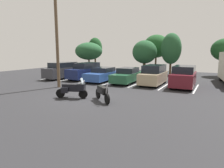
# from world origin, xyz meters

# --- Properties ---
(ground) EXTENTS (44.00, 44.00, 0.10)m
(ground) POSITION_xyz_m (0.00, 0.00, -0.05)
(ground) COLOR #262628
(motorcycle_touring) EXTENTS (2.12, 1.20, 1.39)m
(motorcycle_touring) POSITION_xyz_m (-0.43, -0.48, 0.66)
(motorcycle_touring) COLOR black
(motorcycle_touring) RESTS_ON ground
(motorcycle_second) EXTENTS (1.87, 1.57, 1.30)m
(motorcycle_second) POSITION_xyz_m (1.75, -0.27, 0.57)
(motorcycle_second) COLOR black
(motorcycle_second) RESTS_ON ground
(parking_stripes) EXTENTS (16.14, 4.65, 0.01)m
(parking_stripes) POSITION_xyz_m (-1.37, 7.19, 0.00)
(parking_stripes) COLOR silver
(parking_stripes) RESTS_ON ground
(car_charcoal) EXTENTS (2.07, 4.76, 1.89)m
(car_charcoal) POSITION_xyz_m (-7.84, 6.89, 0.95)
(car_charcoal) COLOR #38383D
(car_charcoal) RESTS_ON ground
(car_navy) EXTENTS (2.10, 4.57, 1.86)m
(car_navy) POSITION_xyz_m (-5.12, 7.54, 0.93)
(car_navy) COLOR navy
(car_navy) RESTS_ON ground
(car_blue) EXTENTS (2.08, 4.74, 1.44)m
(car_blue) POSITION_xyz_m (-2.66, 7.22, 0.70)
(car_blue) COLOR #2D519E
(car_blue) RESTS_ON ground
(car_green) EXTENTS (1.96, 4.93, 1.51)m
(car_green) POSITION_xyz_m (0.13, 7.46, 0.73)
(car_green) COLOR #235638
(car_green) RESTS_ON ground
(car_tan) EXTENTS (1.85, 4.33, 1.86)m
(car_tan) POSITION_xyz_m (2.82, 7.50, 0.92)
(car_tan) COLOR tan
(car_tan) RESTS_ON ground
(car_maroon) EXTENTS (2.00, 4.43, 1.87)m
(car_maroon) POSITION_xyz_m (5.54, 7.47, 0.94)
(car_maroon) COLOR maroon
(car_maroon) RESTS_ON ground
(utility_pole) EXTENTS (1.80, 0.26, 9.22)m
(utility_pole) POSITION_xyz_m (-4.24, 2.30, 4.77)
(utility_pole) COLOR brown
(utility_pole) RESTS_ON ground
(tree_right) EXTENTS (3.43, 3.43, 4.68)m
(tree_right) POSITION_xyz_m (-1.11, 16.40, 3.04)
(tree_right) COLOR #4C3823
(tree_right) RESTS_ON ground
(tree_rear) EXTENTS (2.62, 2.62, 5.66)m
(tree_rear) POSITION_xyz_m (-12.29, 20.97, 3.74)
(tree_rear) COLOR #4C3823
(tree_rear) RESTS_ON ground
(tree_center_right) EXTENTS (4.38, 4.38, 4.58)m
(tree_center_right) POSITION_xyz_m (-10.48, 16.22, 3.17)
(tree_center_right) COLOR #4C3823
(tree_center_right) RESTS_ON ground
(tree_center) EXTENTS (2.67, 2.67, 5.56)m
(tree_center) POSITION_xyz_m (2.50, 16.64, 3.49)
(tree_center) COLOR #4C3823
(tree_center) RESTS_ON ground
(tree_left) EXTENTS (4.00, 4.00, 5.75)m
(tree_left) POSITION_xyz_m (-0.64, 20.67, 3.94)
(tree_left) COLOR #4C3823
(tree_left) RESTS_ON ground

